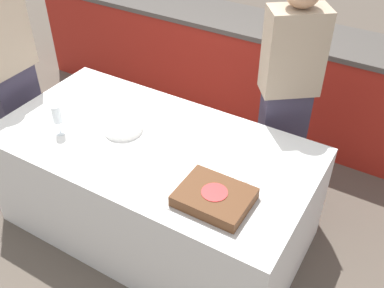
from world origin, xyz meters
name	(u,v)px	position (x,y,z in m)	size (l,w,h in m)	color
ground_plane	(158,226)	(0.00, 0.00, 0.00)	(14.00, 14.00, 0.00)	brown
back_counter	(257,72)	(0.00, 1.58, 0.46)	(4.40, 0.58, 0.92)	#A82319
dining_table	(155,187)	(0.00, 0.00, 0.37)	(1.96, 1.02, 0.74)	white
cake	(214,197)	(0.56, -0.25, 0.78)	(0.41, 0.33, 0.07)	#B7B2AD
plate_stack	(123,128)	(-0.22, 0.01, 0.76)	(0.24, 0.24, 0.04)	white
wine_glass	(57,115)	(-0.54, -0.21, 0.87)	(0.07, 0.07, 0.20)	white
side_plate_near_cake	(245,172)	(0.60, 0.04, 0.75)	(0.17, 0.17, 0.00)	white
person_cutting_cake	(287,95)	(0.56, 0.73, 0.86)	(0.40, 0.37, 1.65)	#383347
person_seated_left	(9,76)	(-1.20, 0.00, 0.85)	(0.20, 0.40, 1.64)	#383347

